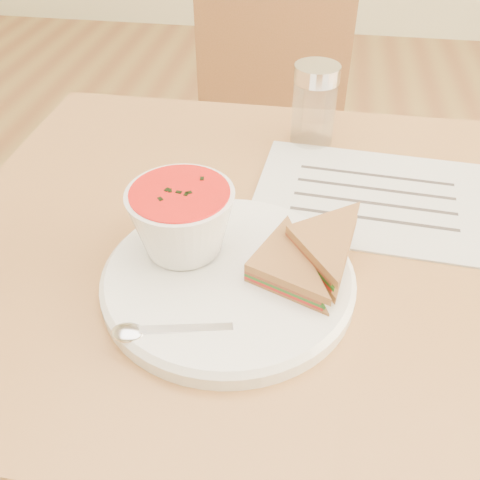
% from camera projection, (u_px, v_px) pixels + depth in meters
% --- Properties ---
extents(dining_table, '(1.00, 0.70, 0.75)m').
position_uv_depth(dining_table, '(314.00, 408.00, 0.90)').
color(dining_table, brown).
rests_on(dining_table, floor).
extents(chair_far, '(0.47, 0.47, 0.87)m').
position_uv_depth(chair_far, '(278.00, 173.00, 1.35)').
color(chair_far, brown).
rests_on(chair_far, floor).
extents(plate, '(0.34, 0.34, 0.02)m').
position_uv_depth(plate, '(228.00, 279.00, 0.60)').
color(plate, white).
rests_on(plate, dining_table).
extents(soup_bowl, '(0.14, 0.14, 0.08)m').
position_uv_depth(soup_bowl, '(182.00, 223.00, 0.59)').
color(soup_bowl, white).
rests_on(soup_bowl, plate).
extents(sandwich_half_a, '(0.13, 0.13, 0.03)m').
position_uv_depth(sandwich_half_a, '(244.00, 275.00, 0.57)').
color(sandwich_half_a, olive).
rests_on(sandwich_half_a, plate).
extents(sandwich_half_b, '(0.14, 0.14, 0.03)m').
position_uv_depth(sandwich_half_b, '(285.00, 237.00, 0.60)').
color(sandwich_half_b, olive).
rests_on(sandwich_half_b, plate).
extents(spoon, '(0.17, 0.07, 0.01)m').
position_uv_depth(spoon, '(178.00, 330.00, 0.52)').
color(spoon, silver).
rests_on(spoon, plate).
extents(paper_menu, '(0.34, 0.26, 0.00)m').
position_uv_depth(paper_menu, '(374.00, 197.00, 0.73)').
color(paper_menu, silver).
rests_on(paper_menu, dining_table).
extents(condiment_shaker, '(0.07, 0.07, 0.12)m').
position_uv_depth(condiment_shaker, '(314.00, 105.00, 0.81)').
color(condiment_shaker, silver).
rests_on(condiment_shaker, dining_table).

